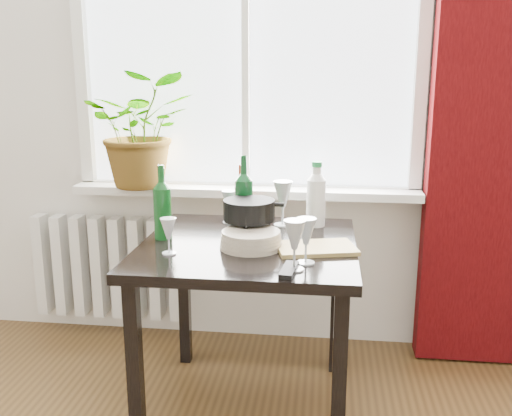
# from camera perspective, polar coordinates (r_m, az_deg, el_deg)

# --- Properties ---
(window) EXTENTS (1.72, 0.08, 1.62)m
(window) POSITION_cam_1_polar(r_m,az_deg,el_deg) (2.86, -0.98, 17.41)
(window) COLOR white
(window) RESTS_ON ground
(windowsill) EXTENTS (1.72, 0.20, 0.04)m
(windowsill) POSITION_cam_1_polar(r_m,az_deg,el_deg) (2.85, -1.11, 1.75)
(windowsill) COLOR white
(windowsill) RESTS_ON ground
(curtain) EXTENTS (0.50, 0.12, 2.56)m
(curtain) POSITION_cam_1_polar(r_m,az_deg,el_deg) (2.82, 22.25, 10.31)
(curtain) COLOR #340406
(curtain) RESTS_ON ground
(radiator) EXTENTS (0.80, 0.10, 0.55)m
(radiator) POSITION_cam_1_polar(r_m,az_deg,el_deg) (3.19, -14.54, -5.71)
(radiator) COLOR white
(radiator) RESTS_ON ground
(table) EXTENTS (0.85, 0.85, 0.74)m
(table) POSITION_cam_1_polar(r_m,az_deg,el_deg) (2.31, -0.75, -5.65)
(table) COLOR black
(table) RESTS_ON ground
(potted_plant) EXTENTS (0.60, 0.54, 0.56)m
(potted_plant) POSITION_cam_1_polar(r_m,az_deg,el_deg) (2.86, -11.31, 7.68)
(potted_plant) COLOR #40751F
(potted_plant) RESTS_ON windowsill
(wine_bottle_left) EXTENTS (0.09, 0.09, 0.31)m
(wine_bottle_left) POSITION_cam_1_polar(r_m,az_deg,el_deg) (2.33, -9.37, 0.62)
(wine_bottle_left) COLOR #0C3F14
(wine_bottle_left) RESTS_ON table
(wine_bottle_right) EXTENTS (0.08, 0.08, 0.33)m
(wine_bottle_right) POSITION_cam_1_polar(r_m,az_deg,el_deg) (2.41, -1.22, 1.50)
(wine_bottle_right) COLOR #0B3C18
(wine_bottle_right) RESTS_ON table
(bottle_amber) EXTENTS (0.07, 0.07, 0.26)m
(bottle_amber) POSITION_cam_1_polar(r_m,az_deg,el_deg) (2.59, -1.45, 1.64)
(bottle_amber) COLOR maroon
(bottle_amber) RESTS_ON table
(cleaning_bottle) EXTENTS (0.10, 0.10, 0.29)m
(cleaning_bottle) POSITION_cam_1_polar(r_m,az_deg,el_deg) (2.50, 6.03, 1.44)
(cleaning_bottle) COLOR white
(cleaning_bottle) RESTS_ON table
(wineglass_front_right) EXTENTS (0.09, 0.09, 0.18)m
(wineglass_front_right) POSITION_cam_1_polar(r_m,az_deg,el_deg) (1.95, 3.86, -3.69)
(wineglass_front_right) COLOR #B3BCC1
(wineglass_front_right) RESTS_ON table
(wineglass_far_right) EXTENTS (0.09, 0.09, 0.17)m
(wineglass_far_right) POSITION_cam_1_polar(r_m,az_deg,el_deg) (2.02, 5.02, -3.25)
(wineglass_far_right) COLOR silver
(wineglass_far_right) RESTS_ON table
(wineglass_back_center) EXTENTS (0.09, 0.09, 0.21)m
(wineglass_back_center) POSITION_cam_1_polar(r_m,az_deg,el_deg) (2.50, 2.70, 0.53)
(wineglass_back_center) COLOR silver
(wineglass_back_center) RESTS_ON table
(wineglass_back_left) EXTENTS (0.08, 0.08, 0.15)m
(wineglass_back_left) POSITION_cam_1_polar(r_m,az_deg,el_deg) (2.56, -2.74, 0.15)
(wineglass_back_left) COLOR silver
(wineglass_back_left) RESTS_ON table
(wineglass_front_left) EXTENTS (0.07, 0.07, 0.14)m
(wineglass_front_left) POSITION_cam_1_polar(r_m,az_deg,el_deg) (2.14, -8.73, -2.78)
(wineglass_front_left) COLOR silver
(wineglass_front_left) RESTS_ON table
(plate_stack) EXTENTS (0.30, 0.30, 0.07)m
(plate_stack) POSITION_cam_1_polar(r_m,az_deg,el_deg) (2.20, -0.50, -3.18)
(plate_stack) COLOR #B8AC99
(plate_stack) RESTS_ON table
(fondue_pot) EXTENTS (0.28, 0.25, 0.16)m
(fondue_pot) POSITION_cam_1_polar(r_m,az_deg,el_deg) (2.31, -0.69, -1.14)
(fondue_pot) COLOR black
(fondue_pot) RESTS_ON table
(tv_remote) EXTENTS (0.06, 0.16, 0.02)m
(tv_remote) POSITION_cam_1_polar(r_m,az_deg,el_deg) (1.95, 3.31, -6.19)
(tv_remote) COLOR black
(tv_remote) RESTS_ON table
(cutting_board) EXTENTS (0.33, 0.26, 0.02)m
(cutting_board) POSITION_cam_1_polar(r_m,az_deg,el_deg) (2.19, 6.03, -4.00)
(cutting_board) COLOR #A98E4C
(cutting_board) RESTS_ON table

